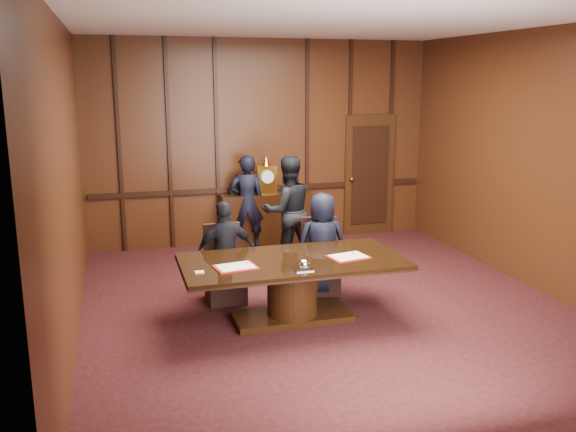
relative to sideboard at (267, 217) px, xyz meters
The scene contains 13 objects.
room 3.36m from the sideboard, 88.80° to the right, with size 7.00×7.04×3.50m.
sideboard is the anchor object (origin of this frame).
conference_table 3.49m from the sideboard, 99.08° to the right, with size 2.62×1.32×0.76m.
folder_left 3.81m from the sideboard, 109.32° to the right, with size 0.50×0.40×0.02m.
folder_right 3.58m from the sideboard, 88.25° to the right, with size 0.51×0.41×0.02m.
inkstand 3.95m from the sideboard, 98.05° to the right, with size 0.20×0.14×0.12m.
notepad 4.04m from the sideboard, 114.59° to the right, with size 0.10×0.07×0.01m, color #FBF07A.
chair_left 2.84m from the sideboard, 115.06° to the right, with size 0.48×0.48×0.99m.
chair_right 2.58m from the sideboard, 87.68° to the right, with size 0.56×0.56×0.99m.
signatory_left 2.91m from the sideboard, 114.41° to the right, with size 0.79×0.33×1.34m, color black.
signatory_right 2.66m from the sideboard, 87.85° to the right, with size 0.67×0.44×1.37m, color black.
witness_left 0.52m from the sideboard, 157.22° to the right, with size 0.58×0.38×1.60m, color black.
witness_right 1.32m from the sideboard, 89.17° to the right, with size 0.83×0.64×1.70m, color black.
Camera 1 is at (-2.50, -6.78, 2.84)m, focal length 38.00 mm.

